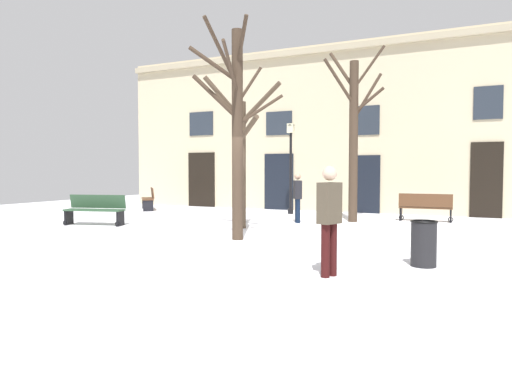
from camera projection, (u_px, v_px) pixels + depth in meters
The scene contains 12 objects.
ground_plane at pixel (228, 238), 11.49m from camera, with size 30.63×30.63×0.00m, color white.
building_facade at pixel (325, 127), 18.90m from camera, with size 19.14×0.60×6.84m.
tree_near_facade at pixel (353, 131), 14.94m from camera, with size 2.04×1.85×5.76m.
tree_left_of_center at pixel (236, 125), 11.03m from camera, with size 2.01×2.02×5.21m.
tree_center at pixel (240, 154), 13.28m from camera, with size 2.26×1.61×4.40m.
streetlamp at pixel (291, 157), 17.66m from camera, with size 0.30×0.30×3.56m.
litter_bin at pixel (424, 243), 8.07m from camera, with size 0.46×0.46×0.81m.
bench_near_lamp at pixel (425, 207), 15.12m from camera, with size 1.73×0.49×0.93m.
bench_by_litter_bin at pixel (95, 209), 14.13m from camera, with size 1.93×0.96×0.94m.
bench_facing_shops at pixel (149, 199), 19.57m from camera, with size 1.41×1.53×0.95m.
person_strolling at pixel (298, 195), 14.74m from camera, with size 0.38×0.44×1.61m.
person_near_bench at pixel (329, 215), 7.27m from camera, with size 0.35×0.44×1.77m.
Camera 1 is at (5.50, -10.04, 1.70)m, focal length 32.08 mm.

